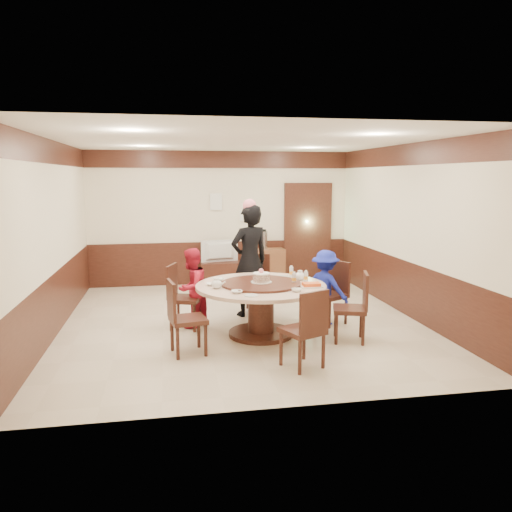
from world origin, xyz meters
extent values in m
plane|color=beige|center=(0.00, 0.00, 0.00)|extent=(6.00, 6.00, 0.00)
plane|color=white|center=(0.00, 0.00, 2.80)|extent=(6.00, 6.00, 0.00)
cube|color=beige|center=(0.00, 3.00, 1.40)|extent=(5.50, 0.04, 2.80)
cube|color=beige|center=(0.00, -3.00, 1.40)|extent=(5.50, 0.04, 2.80)
cube|color=beige|center=(-2.75, 0.00, 1.40)|extent=(0.04, 6.00, 2.80)
cube|color=beige|center=(2.75, 0.00, 1.40)|extent=(0.04, 6.00, 2.80)
cube|color=#391911|center=(0.00, 0.00, 0.45)|extent=(5.50, 6.00, 0.90)
cube|color=#391911|center=(0.00, 0.00, 2.62)|extent=(5.50, 6.00, 0.35)
cube|color=#391911|center=(1.90, 2.95, 1.05)|extent=(1.05, 0.08, 2.18)
cube|color=#87D18E|center=(1.90, 2.97, 1.05)|extent=(0.88, 0.02, 2.05)
cylinder|color=#391911|center=(0.17, -0.70, 0.03)|extent=(0.93, 0.93, 0.06)
cylinder|color=#391911|center=(0.17, -0.70, 0.35)|extent=(0.37, 0.37, 0.65)
cylinder|color=#CEA996|center=(0.17, -0.70, 0.72)|extent=(1.86, 1.86, 0.05)
cylinder|color=#391911|center=(0.17, -0.70, 0.77)|extent=(1.14, 1.14, 0.03)
cube|color=#391911|center=(1.33, -0.31, 0.45)|extent=(0.59, 0.59, 0.06)
cube|color=#391911|center=(1.52, -0.21, 0.72)|extent=(0.23, 0.39, 0.50)
cube|color=#391911|center=(1.33, -0.31, 0.21)|extent=(0.36, 0.36, 0.42)
cube|color=#391911|center=(0.31, 0.56, 0.45)|extent=(0.58, 0.58, 0.06)
cube|color=#391911|center=(0.39, 0.75, 0.72)|extent=(0.40, 0.20, 0.50)
cube|color=#391911|center=(0.31, 0.56, 0.21)|extent=(0.36, 0.36, 0.42)
cube|color=#391911|center=(-0.88, -0.16, 0.45)|extent=(0.56, 0.56, 0.06)
cube|color=#391911|center=(-1.08, -0.09, 0.72)|extent=(0.18, 0.41, 0.50)
cube|color=#391911|center=(-0.88, -0.16, 0.21)|extent=(0.36, 0.36, 0.42)
cube|color=#391911|center=(-0.89, -1.28, 0.45)|extent=(0.51, 0.51, 0.06)
cube|color=#391911|center=(-1.10, -1.31, 0.72)|extent=(0.12, 0.42, 0.50)
cube|color=#391911|center=(-0.89, -1.28, 0.21)|extent=(0.36, 0.36, 0.42)
cube|color=#391911|center=(0.43, -1.98, 0.45)|extent=(0.58, 0.58, 0.06)
cube|color=#391911|center=(0.52, -2.17, 0.72)|extent=(0.40, 0.21, 0.50)
cube|color=#391911|center=(0.43, -1.98, 0.21)|extent=(0.36, 0.36, 0.42)
cube|color=#391911|center=(1.34, -1.16, 0.45)|extent=(0.55, 0.55, 0.06)
cube|color=#391911|center=(1.54, -1.22, 0.72)|extent=(0.16, 0.41, 0.50)
cube|color=#391911|center=(1.34, -1.16, 0.21)|extent=(0.36, 0.36, 0.42)
imported|color=black|center=(0.19, 0.39, 0.92)|extent=(0.78, 0.64, 1.83)
imported|color=#B5182E|center=(-0.79, -0.11, 0.61)|extent=(0.71, 0.75, 1.21)
imported|color=#18239B|center=(1.25, -0.33, 0.58)|extent=(0.82, 0.85, 1.16)
cylinder|color=white|center=(0.18, -0.69, 0.79)|extent=(0.30, 0.30, 0.01)
cylinder|color=tan|center=(0.18, -0.69, 0.85)|extent=(0.24, 0.24, 0.11)
cylinder|color=white|center=(0.18, -0.69, 0.91)|extent=(0.24, 0.24, 0.01)
sphere|color=#EF717E|center=(0.18, -0.69, 0.95)|extent=(0.07, 0.07, 0.07)
ellipsoid|color=white|center=(-0.47, -0.84, 0.81)|extent=(0.17, 0.15, 0.13)
ellipsoid|color=white|center=(0.80, -0.50, 0.81)|extent=(0.17, 0.15, 0.13)
imported|color=white|center=(-0.40, -0.34, 0.77)|extent=(0.16, 0.16, 0.04)
imported|color=white|center=(0.56, -1.23, 0.77)|extent=(0.14, 0.14, 0.04)
imported|color=white|center=(-0.24, -1.17, 0.77)|extent=(0.15, 0.15, 0.04)
imported|color=white|center=(0.80, -0.89, 0.77)|extent=(0.13, 0.13, 0.04)
imported|color=white|center=(-0.53, -0.64, 0.77)|extent=(0.15, 0.15, 0.04)
cylinder|color=white|center=(-0.08, -1.35, 0.76)|extent=(0.18, 0.18, 0.01)
cylinder|color=white|center=(0.62, -0.20, 0.76)|extent=(0.18, 0.18, 0.01)
cube|color=white|center=(0.83, -0.99, 0.76)|extent=(0.30, 0.20, 0.02)
cube|color=#E15019|center=(0.83, -0.99, 0.79)|extent=(0.24, 0.15, 0.04)
cylinder|color=silver|center=(0.65, -0.75, 0.83)|extent=(0.06, 0.06, 0.16)
cylinder|color=silver|center=(0.84, -0.68, 0.83)|extent=(0.06, 0.06, 0.16)
cylinder|color=silver|center=(0.73, -0.26, 0.83)|extent=(0.06, 0.06, 0.16)
cube|color=#391911|center=(-0.04, 2.75, 0.25)|extent=(0.85, 0.45, 0.50)
imported|color=#969698|center=(-0.04, 2.75, 0.73)|extent=(0.80, 0.23, 0.46)
cube|color=brown|center=(0.93, 2.78, 0.38)|extent=(0.80, 0.40, 0.75)
cylinder|color=silver|center=(0.89, 2.78, 0.94)|extent=(0.15, 0.15, 0.38)
cube|color=white|center=(-0.10, 2.96, 1.75)|extent=(0.25, 0.00, 0.35)
cube|color=white|center=(0.55, 2.96, 1.45)|extent=(0.30, 0.00, 0.22)
camera|label=1|loc=(-1.12, -7.53, 2.27)|focal=35.00mm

